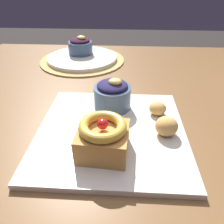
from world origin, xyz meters
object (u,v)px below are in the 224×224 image
(back_plate, at_px, (82,58))
(back_ramekin, at_px, (80,46))
(cake_slice, at_px, (103,137))
(fritter_middle, at_px, (158,108))
(fritter_front, at_px, (166,126))
(berry_ramekin, at_px, (112,95))
(front_plate, at_px, (111,131))

(back_plate, relative_size, back_ramekin, 2.88)
(cake_slice, distance_m, back_plate, 0.50)
(cake_slice, height_order, fritter_middle, cake_slice)
(fritter_front, xyz_separation_m, back_plate, (-0.24, 0.43, -0.02))
(fritter_middle, distance_m, back_plate, 0.43)
(berry_ramekin, xyz_separation_m, fritter_front, (0.11, -0.09, -0.01))
(fritter_front, bearing_deg, fritter_middle, 96.99)
(berry_ramekin, distance_m, back_ramekin, 0.39)
(cake_slice, xyz_separation_m, back_plate, (-0.12, 0.48, -0.03))
(front_plate, xyz_separation_m, back_ramekin, (-0.14, 0.45, 0.04))
(berry_ramekin, xyz_separation_m, back_ramekin, (-0.14, 0.36, 0.00))
(berry_ramekin, distance_m, fritter_middle, 0.11)
(back_plate, height_order, back_ramekin, back_ramekin)
(fritter_middle, height_order, back_ramekin, back_ramekin)
(fritter_middle, xyz_separation_m, back_plate, (-0.23, 0.36, -0.02))
(fritter_middle, distance_m, back_ramekin, 0.46)
(fritter_front, relative_size, fritter_middle, 1.18)
(berry_ramekin, distance_m, fritter_front, 0.15)
(front_plate, height_order, fritter_front, fritter_front)
(cake_slice, relative_size, berry_ramekin, 1.10)
(fritter_front, height_order, back_plate, fritter_front)
(fritter_front, distance_m, back_plate, 0.49)
(cake_slice, xyz_separation_m, berry_ramekin, (0.01, 0.15, 0.00))
(fritter_front, height_order, fritter_middle, fritter_front)
(front_plate, bearing_deg, berry_ramekin, 91.98)
(back_plate, distance_m, back_ramekin, 0.05)
(back_plate, bearing_deg, berry_ramekin, -68.80)
(front_plate, relative_size, fritter_front, 6.79)
(fritter_front, height_order, back_ramekin, back_ramekin)
(berry_ramekin, height_order, fritter_front, berry_ramekin)
(front_plate, height_order, fritter_middle, fritter_middle)
(fritter_middle, height_order, back_plate, fritter_middle)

